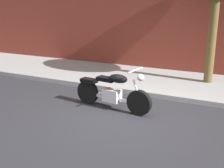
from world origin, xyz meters
TOP-DOWN VIEW (x-y plane):
  - ground_plane at (0.00, 0.00)m, footprint 60.00×60.00m
  - sidewalk at (0.00, 3.29)m, footprint 23.27×3.22m
  - motorcycle at (-0.55, 0.37)m, footprint 2.19×0.70m

SIDE VIEW (x-z plane):
  - ground_plane at x=0.00m, z-range 0.00..0.00m
  - sidewalk at x=0.00m, z-range 0.00..0.14m
  - motorcycle at x=-0.55m, z-range -0.11..1.02m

